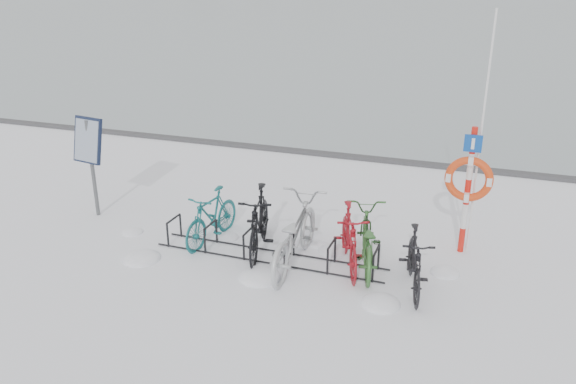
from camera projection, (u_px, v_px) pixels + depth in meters
name	position (u px, v px, depth m)	size (l,w,h in m)	color
ground	(269.00, 257.00, 9.41)	(900.00, 900.00, 0.00)	white
quay_edge	(353.00, 157.00, 14.58)	(400.00, 0.25, 0.10)	#3F3F42
bike_rack	(269.00, 248.00, 9.35)	(4.00, 0.48, 0.46)	black
info_board	(89.00, 146.00, 10.60)	(0.69, 0.35, 1.97)	#595B5E
lifebuoy_station	(469.00, 179.00, 9.10)	(0.77, 0.22, 3.97)	red
bike_0	(212.00, 215.00, 9.89)	(0.45, 1.61, 0.97)	#166266
bike_1	(259.00, 220.00, 9.46)	(0.54, 1.89, 1.14)	black
bike_2	(294.00, 232.00, 9.00)	(0.76, 2.18, 1.14)	#ADB1B4
bike_3	(349.00, 236.00, 8.97)	(0.49, 1.73, 1.04)	maroon
bike_4	(366.00, 237.00, 9.02)	(0.64, 1.85, 0.97)	#33672E
bike_5	(415.00, 259.00, 8.32)	(0.45, 1.60, 0.96)	black
snow_drifts	(268.00, 267.00, 9.11)	(6.00, 1.98, 0.24)	white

